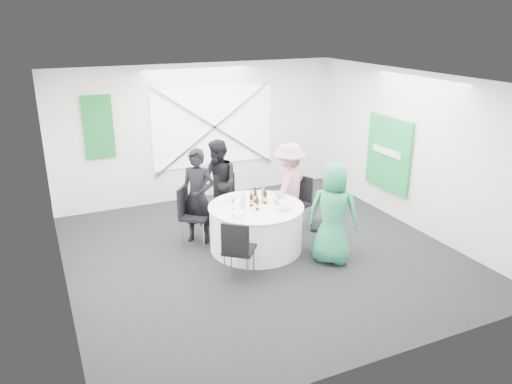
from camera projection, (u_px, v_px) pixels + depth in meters
name	position (u px, v px, depth m)	size (l,w,h in m)	color
floor	(261.00, 253.00, 8.19)	(6.00, 6.00, 0.00)	black
ceiling	(262.00, 80.00, 7.25)	(6.00, 6.00, 0.00)	white
wall_back	(200.00, 132.00, 10.29)	(6.00, 6.00, 0.00)	white
wall_front	(385.00, 250.00, 5.15)	(6.00, 6.00, 0.00)	white
wall_left	(55.00, 200.00, 6.55)	(6.00, 6.00, 0.00)	white
wall_right	(413.00, 151.00, 8.90)	(6.00, 6.00, 0.00)	white
window_panel	(214.00, 127.00, 10.34)	(2.60, 0.03, 1.60)	white
window_brace_a	(215.00, 127.00, 10.31)	(0.05, 0.05, 3.16)	silver
window_brace_b	(215.00, 127.00, 10.31)	(0.05, 0.05, 3.16)	silver
green_banner	(98.00, 127.00, 9.36)	(0.55, 0.04, 1.20)	#146725
green_sign	(388.00, 154.00, 9.45)	(0.05, 1.20, 1.40)	green
banquet_table	(256.00, 227.00, 8.24)	(1.56, 1.56, 0.76)	white
chair_back	(227.00, 197.00, 9.09)	(0.47, 0.48, 0.96)	black
chair_back_left	(190.00, 210.00, 8.39)	(0.64, 0.63, 1.00)	black
chair_back_right	(299.00, 198.00, 9.02)	(0.58, 0.57, 0.96)	black
chair_front_right	(330.00, 221.00, 8.02)	(0.60, 0.60, 0.96)	black
chair_front_left	(237.00, 246.00, 7.16)	(0.60, 0.60, 0.94)	black
person_man_back_left	(198.00, 196.00, 8.36)	(0.60, 0.39, 1.63)	black
person_man_back	(219.00, 183.00, 9.07)	(0.78, 0.43, 1.60)	black
person_woman_pink	(289.00, 187.00, 8.89)	(1.03, 0.48, 1.60)	#CE8591
person_woman_green	(333.00, 214.00, 7.66)	(0.79, 0.52, 1.62)	#28955F
plate_back	(239.00, 195.00, 8.56)	(0.24, 0.24, 0.01)	white
plate_back_left	(225.00, 203.00, 8.23)	(0.26, 0.26, 0.01)	white
plate_back_right	(280.00, 196.00, 8.49)	(0.25, 0.25, 0.04)	white
plate_front_right	(285.00, 210.00, 7.91)	(0.28, 0.28, 0.04)	white
plate_front_left	(242.00, 218.00, 7.62)	(0.25, 0.25, 0.01)	white
napkin	(239.00, 215.00, 7.64)	(0.20, 0.13, 0.05)	white
beer_bottle_a	(251.00, 201.00, 8.07)	(0.06, 0.06, 0.25)	#3C1B0B
beer_bottle_b	(255.00, 197.00, 8.23)	(0.06, 0.06, 0.27)	#3C1B0B
beer_bottle_c	(265.00, 198.00, 8.17)	(0.06, 0.06, 0.27)	#3C1B0B
beer_bottle_d	(257.00, 204.00, 7.92)	(0.06, 0.06, 0.25)	#3C1B0B
green_water_bottle	(263.00, 195.00, 8.23)	(0.08, 0.08, 0.30)	green
clear_water_bottle	(243.00, 202.00, 7.94)	(0.08, 0.08, 0.30)	silver
wine_glass_a	(276.00, 203.00, 7.90)	(0.07, 0.07, 0.17)	white
wine_glass_b	(277.00, 194.00, 8.29)	(0.07, 0.07, 0.17)	white
wine_glass_c	(233.00, 201.00, 7.95)	(0.07, 0.07, 0.17)	white
wine_glass_d	(280.00, 197.00, 8.13)	(0.07, 0.07, 0.17)	white
fork_a	(225.00, 200.00, 8.35)	(0.01, 0.15, 0.01)	silver
knife_a	(221.00, 208.00, 8.00)	(0.01, 0.15, 0.01)	silver
fork_b	(231.00, 216.00, 7.70)	(0.01, 0.15, 0.01)	silver
knife_b	(248.00, 219.00, 7.58)	(0.01, 0.15, 0.01)	silver
fork_c	(249.00, 194.00, 8.64)	(0.01, 0.15, 0.01)	silver
knife_c	(236.00, 196.00, 8.54)	(0.01, 0.15, 0.01)	silver
fork_d	(286.00, 213.00, 7.80)	(0.01, 0.15, 0.01)	silver
knife_d	(291.00, 206.00, 8.08)	(0.01, 0.15, 0.01)	silver
fork_e	(283.00, 198.00, 8.43)	(0.01, 0.15, 0.01)	silver
knife_e	(269.00, 195.00, 8.61)	(0.01, 0.15, 0.01)	silver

